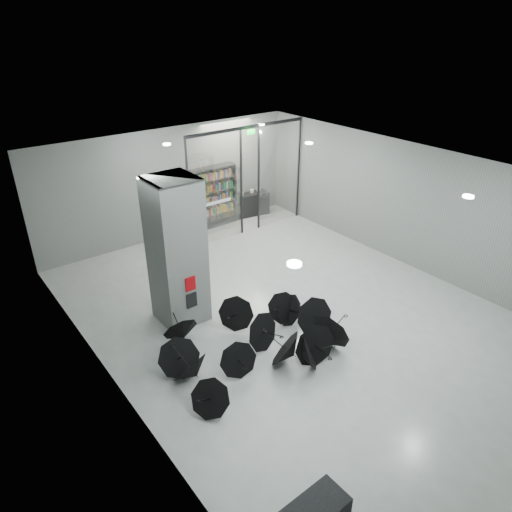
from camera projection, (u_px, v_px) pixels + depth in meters
room at (302, 223)px, 11.56m from camera, size 14.00×14.02×4.01m
column at (177, 252)px, 12.01m from camera, size 1.20×1.20×4.00m
fire_cabinet at (190, 284)px, 11.87m from camera, size 0.28×0.04×0.38m
info_panel at (192, 300)px, 12.10m from camera, size 0.30×0.03×0.42m
exit_sign at (251, 132)px, 16.14m from camera, size 0.30×0.06×0.15m
glass_partition at (248, 176)px, 17.03m from camera, size 5.06×0.08×4.00m
bookshelf at (211, 198)px, 17.91m from camera, size 2.16×0.45×2.37m
shop_counter at (250, 204)px, 19.29m from camera, size 1.63×0.86×0.93m
umbrella_cluster at (263, 343)px, 11.41m from camera, size 4.86×3.63×1.22m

